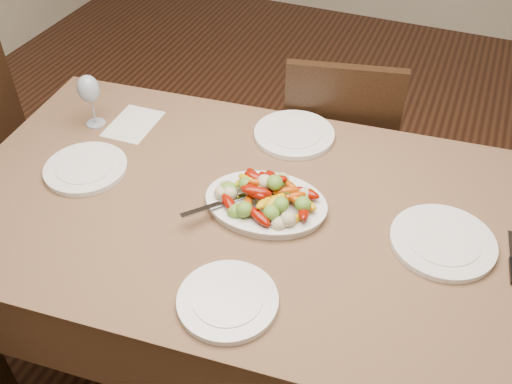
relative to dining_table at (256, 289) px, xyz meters
The scene contains 13 objects.
floor 0.39m from the dining_table, 92.00° to the left, with size 6.00×6.00×0.00m, color #371D10.
dining_table is the anchor object (origin of this frame).
chair_far 0.78m from the dining_table, 85.53° to the left, with size 0.42×0.42×0.95m, color black, non-canonical shape.
serving_platter 0.39m from the dining_table, 20.50° to the left, with size 0.35×0.26×0.02m, color white.
roasted_vegetables 0.45m from the dining_table, 20.50° to the left, with size 0.29×0.20×0.09m, color #760C02, non-canonical shape.
serving_spoon 0.43m from the dining_table, 135.94° to the right, with size 0.28×0.06×0.03m, color #9EA0A8, non-canonical shape.
plate_left 0.69m from the dining_table, behind, with size 0.26×0.26×0.02m, color white.
plate_right 0.66m from the dining_table, ahead, with size 0.29×0.29×0.02m, color white.
plate_far 0.54m from the dining_table, 92.11° to the left, with size 0.28×0.28×0.02m, color white.
plate_near 0.53m from the dining_table, 79.22° to the right, with size 0.26×0.26×0.02m, color white.
wine_glass 0.86m from the dining_table, 164.76° to the left, with size 0.08×0.08×0.20m, color #8C99A5, non-canonical shape.
menu_card 0.72m from the dining_table, 157.38° to the left, with size 0.15×0.21×0.00m, color silver.
table_knife 0.82m from the dining_table, ahead, with size 0.02×0.20×0.01m, color #9EA0A8, non-canonical shape.
Camera 1 is at (0.47, -1.25, 1.91)m, focal length 40.00 mm.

